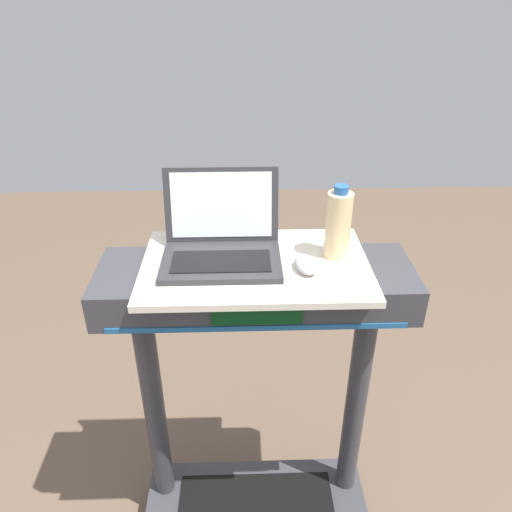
% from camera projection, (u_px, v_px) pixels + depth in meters
% --- Properties ---
extents(desk_board, '(0.63, 0.40, 0.02)m').
position_uv_depth(desk_board, '(255.00, 266.00, 1.37)').
color(desk_board, beige).
rests_on(desk_board, treadmill_base).
extents(laptop, '(0.33, 0.27, 0.23)m').
position_uv_depth(laptop, '(221.00, 242.00, 1.37)').
color(laptop, '#2D2D30').
rests_on(laptop, desk_board).
extents(computer_mouse, '(0.07, 0.11, 0.03)m').
position_uv_depth(computer_mouse, '(306.00, 264.00, 1.33)').
color(computer_mouse, '#B2B2B7').
rests_on(computer_mouse, desk_board).
extents(water_bottle, '(0.07, 0.07, 0.21)m').
position_uv_depth(water_bottle, '(338.00, 224.00, 1.35)').
color(water_bottle, beige).
rests_on(water_bottle, desk_board).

